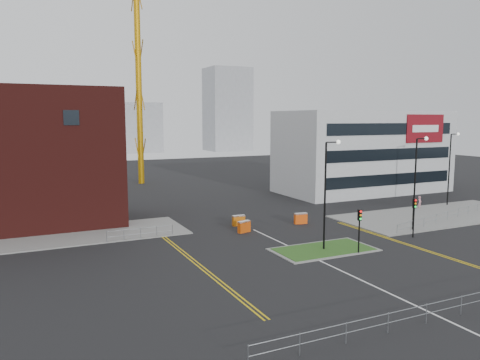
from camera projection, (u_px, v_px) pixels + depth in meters
name	position (u px, v px, depth m)	size (l,w,h in m)	color
ground	(370.00, 284.00, 31.03)	(200.00, 200.00, 0.00)	black
pavement_left	(31.00, 240.00, 42.23)	(28.00, 8.00, 0.12)	slate
pavement_right	(438.00, 215.00, 52.91)	(24.00, 10.00, 0.12)	slate
island_kerb	(324.00, 250.00, 39.04)	(8.60, 4.60, 0.08)	slate
grass_island	(324.00, 249.00, 39.04)	(8.00, 4.00, 0.12)	#26521B
office_block	(363.00, 152.00, 69.94)	(25.00, 12.20, 12.00)	silver
tower_crane	(172.00, 20.00, 77.57)	(52.59, 8.61, 39.39)	#BC810B
streetlamp_island	(327.00, 186.00, 38.43)	(1.46, 0.36, 9.18)	black
streetlamp_right_near	(417.00, 176.00, 45.33)	(1.46, 0.36, 9.18)	black
streetlamp_right_far	(451.00, 163.00, 58.44)	(1.46, 0.36, 9.18)	black
traffic_light_island	(360.00, 223.00, 37.75)	(0.28, 0.33, 3.65)	black
traffic_light_right	(414.00, 210.00, 42.94)	(0.28, 0.33, 3.65)	black
railing_front	(444.00, 305.00, 25.55)	(24.05, 0.05, 1.10)	gray
railing_left	(141.00, 232.00, 42.38)	(6.05, 0.05, 1.10)	gray
railing_right	(448.00, 214.00, 49.94)	(19.05, 5.05, 1.10)	gray
centre_line	(350.00, 275.00, 32.82)	(0.15, 30.00, 0.01)	silver
yellow_left_a	(191.00, 261.00, 36.16)	(0.12, 24.00, 0.01)	gold
yellow_left_b	(195.00, 260.00, 36.29)	(0.12, 24.00, 0.01)	gold
yellow_right_a	(409.00, 246.00, 40.44)	(0.12, 20.00, 0.01)	gold
yellow_right_b	(411.00, 245.00, 40.57)	(0.12, 20.00, 0.01)	gold
skyline_b	(122.00, 128.00, 150.68)	(24.00, 12.00, 16.00)	gray
skyline_c	(227.00, 110.00, 160.30)	(14.00, 12.00, 28.00)	gray
skyline_d	(60.00, 134.00, 152.25)	(30.00, 12.00, 12.00)	gray
pedestrian	(420.00, 203.00, 56.40)	(0.60, 0.39, 1.63)	#CB8391
barrier_left	(244.00, 226.00, 45.09)	(1.41, 0.83, 1.13)	#CB480B
barrier_mid	(239.00, 220.00, 47.91)	(1.32, 0.50, 1.09)	#CD600B
barrier_right	(301.00, 218.00, 48.78)	(1.40, 0.65, 1.14)	#E54C0C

